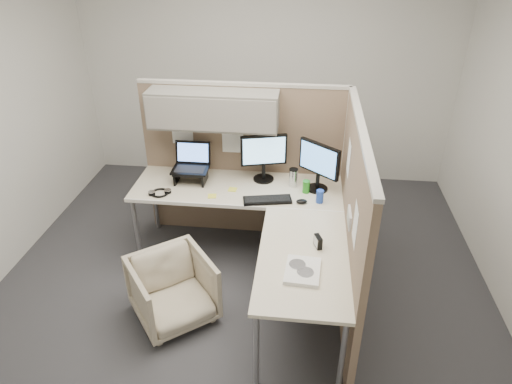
# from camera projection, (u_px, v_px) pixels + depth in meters

# --- Properties ---
(ground) EXTENTS (4.50, 4.50, 0.00)m
(ground) POSITION_uv_depth(u_px,v_px,m) (242.00, 284.00, 4.22)
(ground) COLOR #2F2E33
(ground) RESTS_ON ground
(partition_back) EXTENTS (2.00, 0.36, 1.63)m
(partition_back) POSITION_uv_depth(u_px,v_px,m) (230.00, 138.00, 4.41)
(partition_back) COLOR #816954
(partition_back) RESTS_ON ground
(partition_right) EXTENTS (0.07, 2.03, 1.63)m
(partition_right) POSITION_uv_depth(u_px,v_px,m) (350.00, 221.00, 3.67)
(partition_right) COLOR #816954
(partition_right) RESTS_ON ground
(desk) EXTENTS (2.00, 1.98, 0.73)m
(desk) POSITION_uv_depth(u_px,v_px,m) (257.00, 215.00, 3.97)
(desk) COLOR beige
(desk) RESTS_ON ground
(office_chair) EXTENTS (0.83, 0.82, 0.62)m
(office_chair) POSITION_uv_depth(u_px,v_px,m) (173.00, 287.00, 3.73)
(office_chair) COLOR beige
(office_chair) RESTS_ON ground
(monitor_left) EXTENTS (0.43, 0.20, 0.47)m
(monitor_left) POSITION_uv_depth(u_px,v_px,m) (264.00, 154.00, 4.31)
(monitor_left) COLOR black
(monitor_left) RESTS_ON desk
(monitor_right) EXTENTS (0.36, 0.31, 0.47)m
(monitor_right) POSITION_uv_depth(u_px,v_px,m) (319.00, 163.00, 4.15)
(monitor_right) COLOR black
(monitor_right) RESTS_ON desk
(laptop_station) EXTENTS (0.34, 0.29, 0.36)m
(laptop_station) POSITION_uv_depth(u_px,v_px,m) (191.00, 167.00, 4.38)
(laptop_station) COLOR black
(laptop_station) RESTS_ON desk
(keyboard) EXTENTS (0.45, 0.23, 0.02)m
(keyboard) POSITION_uv_depth(u_px,v_px,m) (267.00, 200.00, 4.09)
(keyboard) COLOR black
(keyboard) RESTS_ON desk
(mouse) EXTENTS (0.11, 0.08, 0.04)m
(mouse) POSITION_uv_depth(u_px,v_px,m) (302.00, 201.00, 4.06)
(mouse) COLOR black
(mouse) RESTS_ON desk
(travel_mug) EXTENTS (0.08, 0.08, 0.18)m
(travel_mug) POSITION_uv_depth(u_px,v_px,m) (293.00, 177.00, 4.30)
(travel_mug) COLOR silver
(travel_mug) RESTS_ON desk
(soda_can_green) EXTENTS (0.07, 0.07, 0.12)m
(soda_can_green) POSITION_uv_depth(u_px,v_px,m) (320.00, 196.00, 4.05)
(soda_can_green) COLOR #1E3FA5
(soda_can_green) RESTS_ON desk
(soda_can_silver) EXTENTS (0.07, 0.07, 0.12)m
(soda_can_silver) POSITION_uv_depth(u_px,v_px,m) (306.00, 187.00, 4.21)
(soda_can_silver) COLOR #268C1E
(soda_can_silver) RESTS_ON desk
(sticky_note_b) EXTENTS (0.10, 0.10, 0.01)m
(sticky_note_b) POSITION_uv_depth(u_px,v_px,m) (253.00, 200.00, 4.11)
(sticky_note_b) COLOR yellow
(sticky_note_b) RESTS_ON desk
(sticky_note_d) EXTENTS (0.08, 0.08, 0.01)m
(sticky_note_d) POSITION_uv_depth(u_px,v_px,m) (232.00, 189.00, 4.28)
(sticky_note_d) COLOR yellow
(sticky_note_d) RESTS_ON desk
(sticky_note_a) EXTENTS (0.09, 0.09, 0.01)m
(sticky_note_a) POSITION_uv_depth(u_px,v_px,m) (212.00, 196.00, 4.17)
(sticky_note_a) COLOR yellow
(sticky_note_a) RESTS_ON desk
(headphones) EXTENTS (0.21, 0.21, 0.03)m
(headphones) POSITION_uv_depth(u_px,v_px,m) (160.00, 193.00, 4.21)
(headphones) COLOR black
(headphones) RESTS_ON desk
(paper_stack) EXTENTS (0.26, 0.33, 0.03)m
(paper_stack) POSITION_uv_depth(u_px,v_px,m) (303.00, 271.00, 3.24)
(paper_stack) COLOR white
(paper_stack) RESTS_ON desk
(desk_clock) EXTENTS (0.07, 0.10, 0.10)m
(desk_clock) POSITION_uv_depth(u_px,v_px,m) (318.00, 242.00, 3.49)
(desk_clock) COLOR black
(desk_clock) RESTS_ON desk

